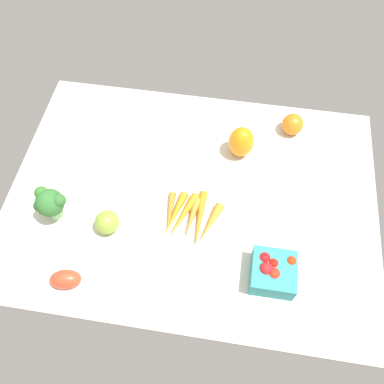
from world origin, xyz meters
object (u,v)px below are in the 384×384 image
(roma_tomato, at_px, (66,279))
(broccoli_head, at_px, (49,202))
(bell_pepper_orange, at_px, (241,142))
(carrot_bunch, at_px, (190,218))
(heirloom_tomato_green, at_px, (107,222))
(heirloom_tomato_orange, at_px, (293,124))
(berry_basket, at_px, (273,272))

(roma_tomato, bearing_deg, broccoli_head, 106.03)
(bell_pepper_orange, bearing_deg, carrot_bunch, 65.48)
(roma_tomato, bearing_deg, carrot_bunch, 28.26)
(heirloom_tomato_green, bearing_deg, heirloom_tomato_orange, -139.11)
(bell_pepper_orange, bearing_deg, heirloom_tomato_green, 43.20)
(heirloom_tomato_orange, xyz_separation_m, bell_pepper_orange, (0.15, 0.11, 0.02))
(heirloom_tomato_green, bearing_deg, roma_tomato, 68.95)
(carrot_bunch, distance_m, roma_tomato, 0.35)
(carrot_bunch, height_order, heirloom_tomato_green, heirloom_tomato_green)
(heirloom_tomato_orange, relative_size, roma_tomato, 0.85)
(heirloom_tomato_green, bearing_deg, bell_pepper_orange, -136.80)
(heirloom_tomato_orange, bearing_deg, berry_basket, 85.78)
(heirloom_tomato_orange, xyz_separation_m, heirloom_tomato_green, (0.48, 0.41, -0.00))
(bell_pepper_orange, relative_size, heirloom_tomato_green, 1.57)
(bell_pepper_orange, xyz_separation_m, heirloom_tomato_green, (0.33, 0.31, -0.02))
(broccoli_head, relative_size, heirloom_tomato_green, 1.68)
(broccoli_head, xyz_separation_m, berry_basket, (-0.60, 0.09, -0.04))
(heirloom_tomato_green, bearing_deg, carrot_bunch, -164.95)
(roma_tomato, bearing_deg, bell_pepper_orange, 39.88)
(bell_pepper_orange, xyz_separation_m, berry_basket, (-0.12, 0.38, -0.02))
(broccoli_head, bearing_deg, bell_pepper_orange, -148.88)
(roma_tomato, bearing_deg, heirloom_tomato_green, 58.44)
(carrot_bunch, height_order, bell_pepper_orange, bell_pepper_orange)
(broccoli_head, xyz_separation_m, carrot_bunch, (-0.37, -0.04, -0.06))
(heirloom_tomato_orange, height_order, carrot_bunch, heirloom_tomato_orange)
(broccoli_head, height_order, berry_basket, broccoli_head)
(carrot_bunch, xyz_separation_m, berry_basket, (-0.23, 0.13, 0.02))
(heirloom_tomato_orange, height_order, bell_pepper_orange, bell_pepper_orange)
(bell_pepper_orange, relative_size, roma_tomato, 1.32)
(heirloom_tomato_orange, relative_size, carrot_bunch, 0.38)
(heirloom_tomato_orange, distance_m, heirloom_tomato_green, 0.63)
(carrot_bunch, relative_size, berry_basket, 1.61)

